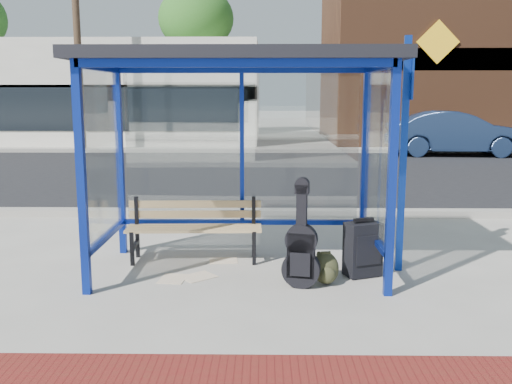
{
  "coord_description": "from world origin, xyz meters",
  "views": [
    {
      "loc": [
        0.27,
        -6.18,
        1.98
      ],
      "look_at": [
        0.18,
        0.2,
        0.87
      ],
      "focal_mm": 40.0,
      "sensor_mm": 36.0,
      "label": 1
    }
  ],
  "objects_px": {
    "bench": "(195,225)",
    "backpack": "(326,269)",
    "guitar_bag": "(301,250)",
    "parked_car": "(456,133)",
    "suitcase": "(363,249)"
  },
  "relations": [
    {
      "from": "bench",
      "to": "backpack",
      "type": "bearing_deg",
      "value": -32.34
    },
    {
      "from": "guitar_bag",
      "to": "parked_car",
      "type": "xyz_separation_m",
      "value": [
        5.78,
        12.79,
        0.32
      ]
    },
    {
      "from": "guitar_bag",
      "to": "suitcase",
      "type": "relative_size",
      "value": 1.66
    },
    {
      "from": "suitcase",
      "to": "parked_car",
      "type": "relative_size",
      "value": 0.15
    },
    {
      "from": "bench",
      "to": "backpack",
      "type": "height_order",
      "value": "bench"
    },
    {
      "from": "backpack",
      "to": "parked_car",
      "type": "bearing_deg",
      "value": 56.75
    },
    {
      "from": "backpack",
      "to": "bench",
      "type": "bearing_deg",
      "value": 139.8
    },
    {
      "from": "backpack",
      "to": "guitar_bag",
      "type": "bearing_deg",
      "value": -166.41
    },
    {
      "from": "guitar_bag",
      "to": "backpack",
      "type": "xyz_separation_m",
      "value": [
        0.27,
        0.12,
        -0.23
      ]
    },
    {
      "from": "guitar_bag",
      "to": "backpack",
      "type": "bearing_deg",
      "value": 34.97
    },
    {
      "from": "suitcase",
      "to": "backpack",
      "type": "xyz_separation_m",
      "value": [
        -0.43,
        -0.27,
        -0.14
      ]
    },
    {
      "from": "bench",
      "to": "guitar_bag",
      "type": "xyz_separation_m",
      "value": [
        1.21,
        -0.99,
        -0.03
      ]
    },
    {
      "from": "suitcase",
      "to": "backpack",
      "type": "distance_m",
      "value": 0.53
    },
    {
      "from": "bench",
      "to": "suitcase",
      "type": "xyz_separation_m",
      "value": [
        1.91,
        -0.6,
        -0.13
      ]
    },
    {
      "from": "parked_car",
      "to": "bench",
      "type": "bearing_deg",
      "value": 153.07
    }
  ]
}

